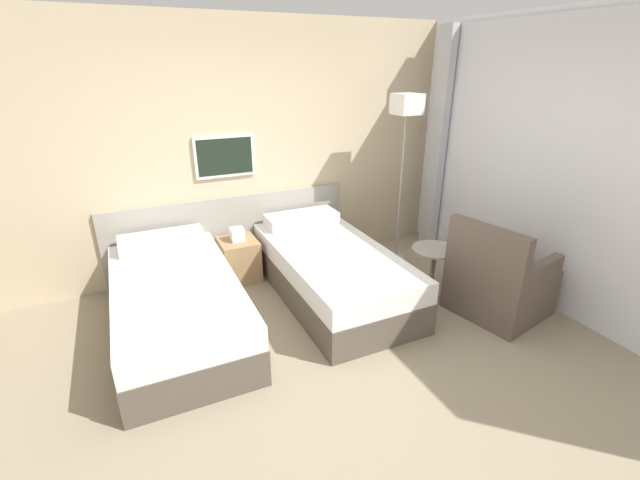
{
  "coord_description": "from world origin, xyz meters",
  "views": [
    {
      "loc": [
        -1.26,
        -2.34,
        2.25
      ],
      "look_at": [
        0.33,
        1.08,
        0.67
      ],
      "focal_mm": 24.0,
      "sensor_mm": 36.0,
      "label": 1
    }
  ],
  "objects_px": {
    "nightstand": "(239,258)",
    "side_table": "(434,261)",
    "bed_near_door": "(177,304)",
    "armchair": "(498,283)",
    "bed_near_window": "(331,271)",
    "floor_lamp": "(406,119)"
  },
  "relations": [
    {
      "from": "bed_near_door",
      "to": "bed_near_window",
      "type": "xyz_separation_m",
      "value": [
        1.52,
        0.0,
        0.0
      ]
    },
    {
      "from": "bed_near_window",
      "to": "armchair",
      "type": "distance_m",
      "value": 1.61
    },
    {
      "from": "bed_near_door",
      "to": "nightstand",
      "type": "distance_m",
      "value": 1.07
    },
    {
      "from": "bed_near_door",
      "to": "floor_lamp",
      "type": "distance_m",
      "value": 3.03
    },
    {
      "from": "bed_near_window",
      "to": "nightstand",
      "type": "xyz_separation_m",
      "value": [
        -0.76,
        0.75,
        -0.03
      ]
    },
    {
      "from": "bed_near_window",
      "to": "side_table",
      "type": "relative_size",
      "value": 4.13
    },
    {
      "from": "nightstand",
      "to": "floor_lamp",
      "type": "height_order",
      "value": "floor_lamp"
    },
    {
      "from": "side_table",
      "to": "armchair",
      "type": "height_order",
      "value": "armchair"
    },
    {
      "from": "bed_near_window",
      "to": "side_table",
      "type": "bearing_deg",
      "value": -22.35
    },
    {
      "from": "floor_lamp",
      "to": "side_table",
      "type": "distance_m",
      "value": 1.58
    },
    {
      "from": "bed_near_door",
      "to": "side_table",
      "type": "xyz_separation_m",
      "value": [
        2.5,
        -0.4,
        0.08
      ]
    },
    {
      "from": "bed_near_window",
      "to": "floor_lamp",
      "type": "xyz_separation_m",
      "value": [
        1.12,
        0.46,
        1.4
      ]
    },
    {
      "from": "floor_lamp",
      "to": "nightstand",
      "type": "bearing_deg",
      "value": 171.15
    },
    {
      "from": "nightstand",
      "to": "armchair",
      "type": "height_order",
      "value": "armchair"
    },
    {
      "from": "bed_near_door",
      "to": "armchair",
      "type": "xyz_separation_m",
      "value": [
        2.81,
        -0.97,
        0.04
      ]
    },
    {
      "from": "bed_near_window",
      "to": "floor_lamp",
      "type": "bearing_deg",
      "value": 22.14
    },
    {
      "from": "nightstand",
      "to": "side_table",
      "type": "distance_m",
      "value": 2.09
    },
    {
      "from": "floor_lamp",
      "to": "bed_near_window",
      "type": "bearing_deg",
      "value": -157.86
    },
    {
      "from": "bed_near_door",
      "to": "nightstand",
      "type": "bearing_deg",
      "value": 44.55
    },
    {
      "from": "side_table",
      "to": "armchair",
      "type": "bearing_deg",
      "value": -61.66
    },
    {
      "from": "bed_near_window",
      "to": "floor_lamp",
      "type": "distance_m",
      "value": 1.85
    },
    {
      "from": "bed_near_door",
      "to": "armchair",
      "type": "bearing_deg",
      "value": -19.12
    }
  ]
}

